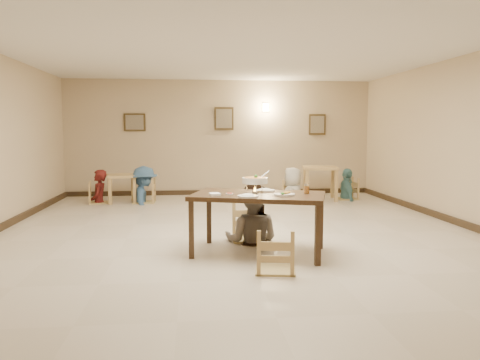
{
  "coord_description": "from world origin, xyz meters",
  "views": [
    {
      "loc": [
        -0.74,
        -7.34,
        1.68
      ],
      "look_at": [
        -0.03,
        -0.37,
        0.94
      ],
      "focal_mm": 35.0,
      "sensor_mm": 36.0,
      "label": 1
    }
  ],
  "objects": [
    {
      "name": "wall_front",
      "position": [
        0.0,
        -5.0,
        1.5
      ],
      "size": [
        10.0,
        0.0,
        10.0
      ],
      "primitive_type": "plane",
      "rotation": [
        -1.57,
        0.0,
        0.0
      ],
      "color": "#C6AE8C",
      "rests_on": "floor"
    },
    {
      "name": "wall_right",
      "position": [
        4.0,
        0.0,
        1.5
      ],
      "size": [
        0.0,
        10.0,
        10.0
      ],
      "primitive_type": "plane",
      "rotation": [
        1.57,
        0.0,
        -1.57
      ],
      "color": "#C6AE8C",
      "rests_on": "floor"
    },
    {
      "name": "chili_dish",
      "position": [
        -0.24,
        -1.13,
        0.84
      ],
      "size": [
        0.1,
        0.1,
        0.02
      ],
      "color": "white",
      "rests_on": "main_table"
    },
    {
      "name": "napkin_cutlery",
      "position": [
        -0.44,
        -1.2,
        0.84
      ],
      "size": [
        0.18,
        0.27,
        0.03
      ],
      "color": "white",
      "rests_on": "main_table"
    },
    {
      "name": "picture_a",
      "position": [
        -2.2,
        4.96,
        1.9
      ],
      "size": [
        0.55,
        0.04,
        0.45
      ],
      "color": "#3C2D17",
      "rests_on": "wall_back"
    },
    {
      "name": "bg_diner_d",
      "position": [
        3.06,
        3.78,
        0.76
      ],
      "size": [
        0.42,
        0.91,
        1.52
      ],
      "primitive_type": "imported",
      "rotation": [
        0.0,
        0.0,
        1.52
      ],
      "color": "teal",
      "rests_on": "floor"
    },
    {
      "name": "bg_chair_rl",
      "position": [
        1.69,
        3.75,
        0.47
      ],
      "size": [
        0.44,
        0.44,
        0.94
      ],
      "rotation": [
        0.0,
        0.0,
        1.19
      ],
      "color": "tan",
      "rests_on": "floor"
    },
    {
      "name": "bg_chair_rr",
      "position": [
        3.06,
        3.78,
        0.5
      ],
      "size": [
        0.47,
        0.47,
        1.01
      ],
      "rotation": [
        0.0,
        0.0,
        -1.54
      ],
      "color": "tan",
      "rests_on": "floor"
    },
    {
      "name": "bg_table_right",
      "position": [
        2.37,
        3.78,
        0.67
      ],
      "size": [
        0.94,
        0.94,
        0.81
      ],
      "rotation": [
        0.0,
        0.0,
        -0.17
      ],
      "color": "tan",
      "rests_on": "floor"
    },
    {
      "name": "fried_plate",
      "position": [
        0.47,
        -1.3,
        0.85
      ],
      "size": [
        0.28,
        0.28,
        0.06
      ],
      "color": "white",
      "rests_on": "main_table"
    },
    {
      "name": "drink_glass",
      "position": [
        0.81,
        -1.16,
        0.89
      ],
      "size": [
        0.07,
        0.07,
        0.14
      ],
      "color": "white",
      "rests_on": "main_table"
    },
    {
      "name": "bg_diner_a",
      "position": [
        -2.91,
        3.75,
        0.78
      ],
      "size": [
        0.39,
        0.58,
        1.57
      ],
      "primitive_type": "imported",
      "rotation": [
        0.0,
        0.0,
        4.74
      ],
      "color": "#551514",
      "rests_on": "floor"
    },
    {
      "name": "floor",
      "position": [
        0.0,
        0.0,
        0.0
      ],
      "size": [
        10.0,
        10.0,
        0.0
      ],
      "primitive_type": "plane",
      "color": "beige",
      "rests_on": "ground"
    },
    {
      "name": "chair_near",
      "position": [
        0.24,
        -1.92,
        0.5
      ],
      "size": [
        0.47,
        0.47,
        1.0
      ],
      "rotation": [
        0.0,
        0.0,
        2.97
      ],
      "color": "tan",
      "rests_on": "floor"
    },
    {
      "name": "rice_plate_near",
      "position": [
        -0.03,
        -1.39,
        0.84
      ],
      "size": [
        0.27,
        0.27,
        0.06
      ],
      "color": "white",
      "rests_on": "main_table"
    },
    {
      "name": "picture_b",
      "position": [
        0.1,
        4.96,
        2.0
      ],
      "size": [
        0.5,
        0.04,
        0.6
      ],
      "color": "#3C2D17",
      "rests_on": "wall_back"
    },
    {
      "name": "curry_warmer",
      "position": [
        0.1,
        -1.1,
        1.01
      ],
      "size": [
        0.39,
        0.35,
        0.31
      ],
      "color": "silver",
      "rests_on": "main_table"
    },
    {
      "name": "bg_diner_c",
      "position": [
        1.69,
        3.75,
        0.8
      ],
      "size": [
        0.72,
        0.9,
        1.6
      ],
      "primitive_type": "imported",
      "rotation": [
        0.0,
        0.0,
        4.4
      ],
      "color": "silver",
      "rests_on": "floor"
    },
    {
      "name": "baseboard_right",
      "position": [
        3.97,
        0.0,
        0.06
      ],
      "size": [
        0.06,
        10.0,
        0.12
      ],
      "primitive_type": "cube",
      "color": "#312316",
      "rests_on": "floor"
    },
    {
      "name": "wall_back",
      "position": [
        0.0,
        5.0,
        1.5
      ],
      "size": [
        10.0,
        0.0,
        10.0
      ],
      "primitive_type": "plane",
      "rotation": [
        1.57,
        0.0,
        0.0
      ],
      "color": "#C6AE8C",
      "rests_on": "floor"
    },
    {
      "name": "ceiling",
      "position": [
        0.0,
        0.0,
        3.0
      ],
      "size": [
        10.0,
        10.0,
        0.0
      ],
      "primitive_type": "plane",
      "color": "silver",
      "rests_on": "wall_back"
    },
    {
      "name": "bg_diner_b",
      "position": [
        -1.87,
        3.71,
        0.86
      ],
      "size": [
        0.79,
        1.19,
        1.72
      ],
      "primitive_type": "imported",
      "rotation": [
        0.0,
        0.0,
        1.71
      ],
      "color": "#3B6595",
      "rests_on": "floor"
    },
    {
      "name": "chair_far",
      "position": [
        0.11,
        -0.28,
        0.52
      ],
      "size": [
        0.49,
        0.49,
        1.05
      ],
      "rotation": [
        0.0,
        0.0,
        0.01
      ],
      "color": "tan",
      "rests_on": "floor"
    },
    {
      "name": "main_table",
      "position": [
        0.15,
        -1.09,
        0.75
      ],
      "size": [
        1.98,
        1.48,
        0.83
      ],
      "rotation": [
        0.0,
        0.0,
        -0.31
      ],
      "color": "#3C2817",
      "rests_on": "floor"
    },
    {
      "name": "main_diner",
      "position": [
        0.15,
        -0.41,
        0.89
      ],
      "size": [
        1.03,
        0.91,
        1.77
      ],
      "primitive_type": "imported",
      "rotation": [
        0.0,
        0.0,
        2.83
      ],
      "color": "gray",
      "rests_on": "floor"
    },
    {
      "name": "baseboard_back",
      "position": [
        0.0,
        4.97,
        0.06
      ],
      "size": [
        8.0,
        0.06,
        0.12
      ],
      "primitive_type": "cube",
      "color": "#312316",
      "rests_on": "floor"
    },
    {
      "name": "wall_sconce",
      "position": [
        1.2,
        4.96,
        2.3
      ],
      "size": [
        0.16,
        0.05,
        0.22
      ],
      "primitive_type": "cube",
      "color": "#FFD88C",
      "rests_on": "wall_back"
    },
    {
      "name": "bg_chair_lr",
      "position": [
        -1.87,
        3.71,
        0.53
      ],
      "size": [
        0.5,
        0.5,
        1.06
      ],
      "rotation": [
        0.0,
        0.0,
        -1.6
      ],
      "color": "tan",
      "rests_on": "floor"
    },
    {
      "name": "bg_table_left",
      "position": [
        -2.39,
        3.78,
        0.53
      ],
      "size": [
        0.78,
        0.78,
        0.66
      ],
      "rotation": [
        0.0,
        0.0,
        0.19
      ],
      "color": "tan",
      "rests_on": "floor"
    },
    {
      "name": "picture_c",
      "position": [
        2.6,
        4.96,
        1.85
      ],
      "size": [
        0.45,
        0.04,
        0.55
      ],
      "color": "#3C2D17",
      "rests_on": "wall_back"
    },
    {
      "name": "rice_plate_far",
      "position": [
        0.28,
        -0.85,
        0.84
      ],
      "size": [
        0.29,
        0.29,
        0.07
      ],
      "color": "white",
      "rests_on": "main_table"
    },
    {
      "name": "bg_chair_ll",
      "position": [
        -2.91,
        3.75,
        0.47
      ],
      "size": [
        0.44,
        0.44,
        0.94
      ],
      "rotation": [
        0.0,
        0.0,
        1.73
      ],
      "color": "tan",
      "rests_on": "floor"
    }
  ]
}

